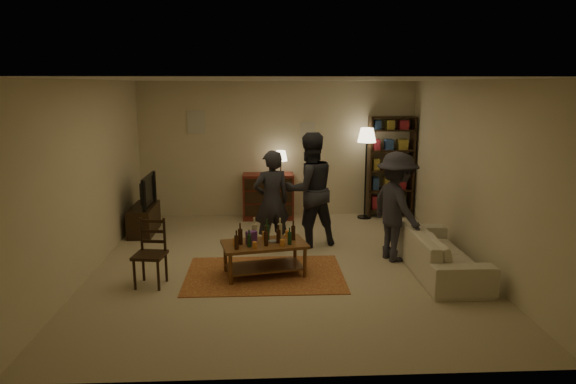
{
  "coord_description": "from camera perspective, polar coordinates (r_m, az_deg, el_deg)",
  "views": [
    {
      "loc": [
        -0.3,
        -7.24,
        2.64
      ],
      "look_at": [
        0.06,
        0.1,
        1.09
      ],
      "focal_mm": 32.0,
      "sensor_mm": 36.0,
      "label": 1
    }
  ],
  "objects": [
    {
      "name": "person_right",
      "position": [
        8.4,
        2.38,
        0.25
      ],
      "size": [
        1.1,
        0.98,
        1.88
      ],
      "primitive_type": "imported",
      "rotation": [
        0.0,
        0.0,
        3.49
      ],
      "color": "#25262D",
      "rests_on": "ground"
    },
    {
      "name": "person_left",
      "position": [
        8.13,
        -1.84,
        -1.04
      ],
      "size": [
        0.69,
        0.55,
        1.63
      ],
      "primitive_type": "imported",
      "rotation": [
        0.0,
        0.0,
        3.45
      ],
      "color": "#25252C",
      "rests_on": "ground"
    },
    {
      "name": "room_shell",
      "position": [
        10.26,
        -4.81,
        7.27
      ],
      "size": [
        6.0,
        6.0,
        6.0
      ],
      "color": "beige",
      "rests_on": "ground"
    },
    {
      "name": "person_by_sofa",
      "position": [
        7.88,
        11.96,
        -1.61
      ],
      "size": [
        0.94,
        1.22,
        1.66
      ],
      "primitive_type": "imported",
      "rotation": [
        0.0,
        0.0,
        1.91
      ],
      "color": "#2B2A32",
      "rests_on": "ground"
    },
    {
      "name": "sofa",
      "position": [
        7.65,
        16.5,
        -6.36
      ],
      "size": [
        0.81,
        2.08,
        0.61
      ],
      "primitive_type": "imported",
      "rotation": [
        0.0,
        0.0,
        1.57
      ],
      "color": "beige",
      "rests_on": "ground"
    },
    {
      "name": "tv_stand",
      "position": [
        9.56,
        -15.72,
        -2.17
      ],
      "size": [
        0.4,
        1.0,
        1.06
      ],
      "color": "black",
      "rests_on": "ground"
    },
    {
      "name": "floor_lamp",
      "position": [
        10.16,
        8.73,
        5.56
      ],
      "size": [
        0.36,
        0.36,
        1.8
      ],
      "color": "black",
      "rests_on": "ground"
    },
    {
      "name": "bookshelf",
      "position": [
        10.47,
        11.29,
        2.87
      ],
      "size": [
        0.9,
        0.34,
        2.02
      ],
      "color": "black",
      "rests_on": "ground"
    },
    {
      "name": "dining_chair",
      "position": [
        7.1,
        -14.98,
        -6.26
      ],
      "size": [
        0.44,
        0.44,
        0.91
      ],
      "rotation": [
        0.0,
        0.0,
        -0.14
      ],
      "color": "black",
      "rests_on": "ground"
    },
    {
      "name": "rug",
      "position": [
        7.33,
        -2.62,
        -9.14
      ],
      "size": [
        2.2,
        1.5,
        0.01
      ],
      "primitive_type": "cube",
      "color": "maroon",
      "rests_on": "ground"
    },
    {
      "name": "dresser",
      "position": [
        10.19,
        -2.16,
        -0.34
      ],
      "size": [
        1.0,
        0.5,
        1.36
      ],
      "color": "maroon",
      "rests_on": "ground"
    },
    {
      "name": "floor",
      "position": [
        7.71,
        -0.43,
        -8.08
      ],
      "size": [
        6.0,
        6.0,
        0.0
      ],
      "primitive_type": "plane",
      "color": "#C6B793",
      "rests_on": "ground"
    },
    {
      "name": "coffee_table",
      "position": [
        7.2,
        -2.68,
        -6.11
      ],
      "size": [
        1.26,
        0.85,
        0.81
      ],
      "rotation": [
        0.0,
        0.0,
        0.21
      ],
      "color": "brown",
      "rests_on": "ground"
    }
  ]
}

